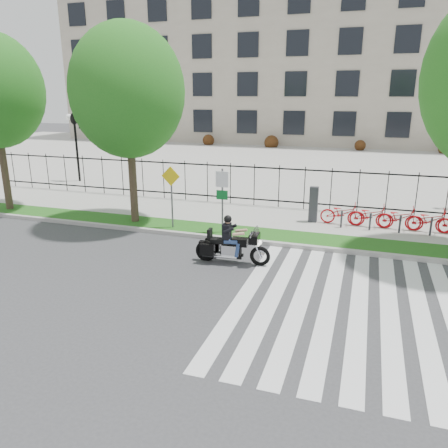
% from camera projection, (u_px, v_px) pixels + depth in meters
% --- Properties ---
extents(ground, '(120.00, 120.00, 0.00)m').
position_uv_depth(ground, '(175.00, 282.00, 12.88)').
color(ground, '#37373A').
rests_on(ground, ground).
extents(curb, '(60.00, 0.20, 0.15)m').
position_uv_depth(curb, '(220.00, 238.00, 16.59)').
color(curb, '#A09D97').
rests_on(curb, ground).
extents(grass_verge, '(60.00, 1.50, 0.15)m').
position_uv_depth(grass_verge, '(227.00, 232.00, 17.36)').
color(grass_verge, '#1A4B12').
rests_on(grass_verge, ground).
extents(sidewalk, '(60.00, 3.50, 0.15)m').
position_uv_depth(sidewalk, '(244.00, 216.00, 19.64)').
color(sidewalk, '#9B9A91').
rests_on(sidewalk, ground).
extents(plaza, '(80.00, 34.00, 0.10)m').
position_uv_depth(plaza, '(303.00, 161.00, 35.61)').
color(plaza, '#9B9A91').
rests_on(plaza, ground).
extents(crosswalk_stripes, '(5.70, 8.00, 0.01)m').
position_uv_depth(crosswalk_stripes, '(344.00, 306.00, 11.43)').
color(crosswalk_stripes, silver).
rests_on(crosswalk_stripes, ground).
extents(iron_fence, '(30.00, 0.06, 2.00)m').
position_uv_depth(iron_fence, '(254.00, 185.00, 20.92)').
color(iron_fence, black).
rests_on(iron_fence, sidewalk).
extents(office_building, '(60.00, 21.90, 20.15)m').
position_uv_depth(office_building, '(333.00, 53.00, 50.89)').
color(office_building, '#A49784').
rests_on(office_building, ground).
extents(lamp_post_left, '(1.06, 0.70, 4.25)m').
position_uv_depth(lamp_post_left, '(75.00, 130.00, 26.50)').
color(lamp_post_left, black).
rests_on(lamp_post_left, ground).
extents(street_tree_1, '(4.53, 4.53, 7.89)m').
position_uv_depth(street_tree_1, '(128.00, 92.00, 17.07)').
color(street_tree_1, '#32251B').
rests_on(street_tree_1, grass_verge).
extents(sign_pole_regulatory, '(0.50, 0.09, 2.50)m').
position_uv_depth(sign_pole_regulatory, '(222.00, 192.00, 16.57)').
color(sign_pole_regulatory, '#59595B').
rests_on(sign_pole_regulatory, grass_verge).
extents(sign_pole_warning, '(0.78, 0.09, 2.49)m').
position_uv_depth(sign_pole_warning, '(171.00, 189.00, 17.21)').
color(sign_pole_warning, '#59595B').
rests_on(sign_pole_warning, grass_verge).
extents(motorcycle_rider, '(2.52, 0.76, 1.94)m').
position_uv_depth(motorcycle_rider, '(232.00, 244.00, 14.17)').
color(motorcycle_rider, black).
rests_on(motorcycle_rider, ground).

